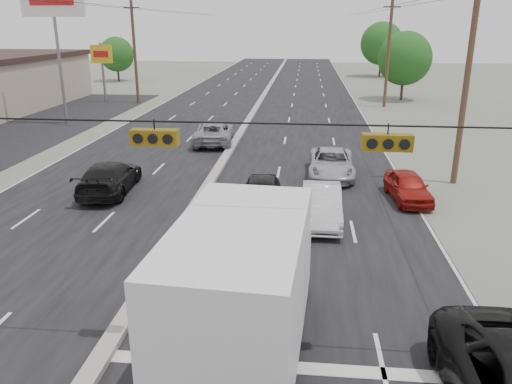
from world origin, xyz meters
TOP-DOWN VIEW (x-y plane):
  - ground at (0.00, 0.00)m, footprint 200.00×200.00m
  - road_surface at (0.00, 30.00)m, footprint 20.00×160.00m
  - center_median at (0.00, 30.00)m, footprint 0.50×160.00m
  - parking_lot at (-17.00, 25.00)m, footprint 10.00×42.00m
  - utility_pole_left_c at (-12.50, 40.00)m, footprint 1.60×0.30m
  - utility_pole_right_b at (12.50, 15.00)m, footprint 1.60×0.30m
  - utility_pole_right_c at (12.50, 40.00)m, footprint 1.60×0.30m
  - traffic_signals at (1.40, 0.00)m, footprint 25.00×0.30m
  - pole_sign_billboard at (-14.50, 28.00)m, footprint 5.00×0.25m
  - pole_sign_far at (-16.00, 40.00)m, footprint 2.20×0.25m
  - tree_left_far at (-22.00, 60.00)m, footprint 4.80×4.80m
  - tree_right_mid at (15.00, 45.00)m, footprint 5.60×5.60m
  - tree_right_far at (16.00, 70.00)m, footprint 6.40×6.40m
  - box_truck at (3.51, -0.28)m, footprint 3.15×7.73m
  - red_sedan at (1.86, 3.05)m, footprint 1.65×4.29m
  - queue_car_a at (3.00, 9.98)m, footprint 1.97×4.40m
  - queue_car_b at (5.54, 8.95)m, footprint 1.58×4.50m
  - queue_car_c at (6.24, 15.56)m, footprint 2.47×5.15m
  - queue_car_e at (9.60, 12.01)m, footprint 1.95×4.03m
  - oncoming_near at (-4.57, 11.78)m, footprint 2.52×5.37m
  - oncoming_far at (-1.40, 22.60)m, footprint 3.08×5.71m

SIDE VIEW (x-z plane):
  - ground at x=0.00m, z-range 0.00..0.00m
  - road_surface at x=0.00m, z-range -0.01..0.01m
  - parking_lot at x=-17.00m, z-range -0.01..0.01m
  - center_median at x=0.00m, z-range 0.00..0.20m
  - queue_car_e at x=9.60m, z-range 0.00..1.33m
  - red_sedan at x=1.86m, z-range 0.00..1.39m
  - queue_car_c at x=6.24m, z-range 0.00..1.42m
  - queue_car_a at x=3.00m, z-range 0.00..1.47m
  - queue_car_b at x=5.54m, z-range 0.00..1.48m
  - oncoming_near at x=-4.57m, z-range 0.00..1.52m
  - oncoming_far at x=-1.40m, z-range 0.00..1.52m
  - box_truck at x=3.51m, z-range 0.05..3.89m
  - tree_left_far at x=-22.00m, z-range 0.66..6.78m
  - tree_right_mid at x=15.00m, z-range 0.77..7.91m
  - pole_sign_far at x=-16.00m, z-range 1.41..7.41m
  - tree_right_far at x=16.00m, z-range 0.88..9.04m
  - utility_pole_left_c at x=-12.50m, z-range 0.11..10.11m
  - utility_pole_right_b at x=12.50m, z-range 0.11..10.11m
  - utility_pole_right_c at x=12.50m, z-range 0.11..10.11m
  - traffic_signals at x=1.40m, z-range 5.22..5.77m
  - pole_sign_billboard at x=-14.50m, z-range 3.37..14.37m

